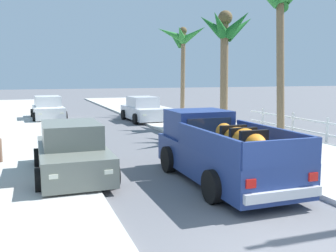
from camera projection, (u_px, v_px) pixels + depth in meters
The scene contains 11 objects.
sidewalk_left at pixel (5, 145), 15.12m from camera, with size 5.05×60.00×0.12m, color beige.
sidewalk_right at pixel (220, 133), 18.45m from camera, with size 5.05×60.00×0.12m, color beige.
curb_left at pixel (34, 144), 15.50m from camera, with size 0.16×60.00×0.10m, color silver.
curb_right at pixel (199, 134), 18.07m from camera, with size 0.16×60.00×0.10m, color silver.
pickup_truck at pixel (220, 151), 10.10m from camera, with size 2.25×5.23×1.80m.
car_left_near at pixel (72, 152), 10.49m from camera, with size 2.04×4.27×1.54m.
car_right_near at pixel (48, 109), 24.14m from camera, with size 2.14×4.31×1.54m.
car_left_mid at pixel (143, 110), 23.52m from camera, with size 2.14×4.31×1.54m.
palm_tree_left_fore at pixel (226, 37), 20.16m from camera, with size 3.37×3.60×6.28m.
palm_tree_left_mid at pixel (182, 40), 26.73m from camera, with size 3.41×3.75×6.37m.
palm_tree_right_back at pixel (283, 2), 16.78m from camera, with size 3.31×3.82×7.32m.
Camera 1 is at (-3.83, -4.24, 2.83)m, focal length 40.16 mm.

